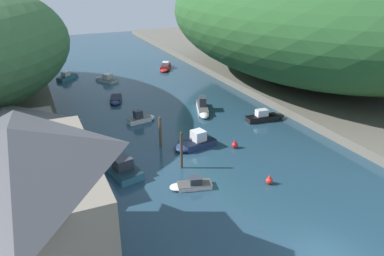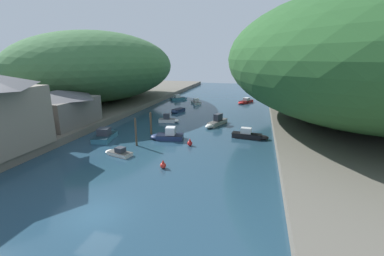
{
  "view_description": "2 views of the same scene",
  "coord_description": "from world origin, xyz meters",
  "px_view_note": "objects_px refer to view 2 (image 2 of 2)",
  "views": [
    {
      "loc": [
        -15.16,
        -13.49,
        16.61
      ],
      "look_at": [
        -0.91,
        18.4,
        1.73
      ],
      "focal_mm": 35.0,
      "sensor_mm": 36.0,
      "label": 1
    },
    {
      "loc": [
        10.5,
        -13.47,
        10.7
      ],
      "look_at": [
        2.21,
        18.2,
        1.59
      ],
      "focal_mm": 24.0,
      "sensor_mm": 36.0,
      "label": 2
    }
  ],
  "objects_px": {
    "boat_cabin_cruiser": "(169,120)",
    "boat_moored_right": "(118,152)",
    "channel_buoy_far": "(163,165)",
    "channel_buoy_near": "(190,143)",
    "boathouse_shed": "(59,107)",
    "boat_white_cruiser": "(250,135)",
    "boat_yellow_tender": "(196,102)",
    "person_on_quay": "(83,116)",
    "boat_open_rowboat": "(179,98)",
    "boat_red_skiff": "(245,101)",
    "boat_far_upstream": "(216,122)",
    "boat_navy_launch": "(106,135)",
    "boat_mid_channel": "(167,136)",
    "boat_small_dinghy": "(177,111)"
  },
  "relations": [
    {
      "from": "boathouse_shed",
      "to": "boat_white_cruiser",
      "type": "distance_m",
      "value": 27.9
    },
    {
      "from": "boathouse_shed",
      "to": "boat_mid_channel",
      "type": "distance_m",
      "value": 16.97
    },
    {
      "from": "boathouse_shed",
      "to": "boat_red_skiff",
      "type": "distance_m",
      "value": 40.31
    },
    {
      "from": "boat_mid_channel",
      "to": "channel_buoy_far",
      "type": "distance_m",
      "value": 9.39
    },
    {
      "from": "channel_buoy_near",
      "to": "boat_navy_launch",
      "type": "bearing_deg",
      "value": -179.73
    },
    {
      "from": "boat_cabin_cruiser",
      "to": "boat_moored_right",
      "type": "xyz_separation_m",
      "value": [
        -0.56,
        -15.58,
        -0.16
      ]
    },
    {
      "from": "boat_small_dinghy",
      "to": "boat_moored_right",
      "type": "height_order",
      "value": "boat_moored_right"
    },
    {
      "from": "boat_cabin_cruiser",
      "to": "channel_buoy_near",
      "type": "distance_m",
      "value": 12.41
    },
    {
      "from": "boat_open_rowboat",
      "to": "channel_buoy_far",
      "type": "height_order",
      "value": "boat_open_rowboat"
    },
    {
      "from": "boathouse_shed",
      "to": "person_on_quay",
      "type": "height_order",
      "value": "boathouse_shed"
    },
    {
      "from": "boat_far_upstream",
      "to": "channel_buoy_near",
      "type": "xyz_separation_m",
      "value": [
        -1.49,
        -10.58,
        -0.17
      ]
    },
    {
      "from": "channel_buoy_far",
      "to": "boat_small_dinghy",
      "type": "bearing_deg",
      "value": 104.81
    },
    {
      "from": "boat_white_cruiser",
      "to": "boat_navy_launch",
      "type": "bearing_deg",
      "value": -69.92
    },
    {
      "from": "channel_buoy_near",
      "to": "channel_buoy_far",
      "type": "xyz_separation_m",
      "value": [
        -0.82,
        -7.15,
        -0.01
      ]
    },
    {
      "from": "boat_yellow_tender",
      "to": "boat_mid_channel",
      "type": "relative_size",
      "value": 0.95
    },
    {
      "from": "boat_white_cruiser",
      "to": "channel_buoy_near",
      "type": "height_order",
      "value": "boat_white_cruiser"
    },
    {
      "from": "channel_buoy_far",
      "to": "boat_red_skiff",
      "type": "bearing_deg",
      "value": 82.05
    },
    {
      "from": "boat_white_cruiser",
      "to": "person_on_quay",
      "type": "height_order",
      "value": "person_on_quay"
    },
    {
      "from": "boat_mid_channel",
      "to": "channel_buoy_near",
      "type": "relative_size",
      "value": 4.98
    },
    {
      "from": "boathouse_shed",
      "to": "boat_moored_right",
      "type": "distance_m",
      "value": 15.26
    },
    {
      "from": "channel_buoy_far",
      "to": "boat_moored_right",
      "type": "bearing_deg",
      "value": 161.15
    },
    {
      "from": "boat_open_rowboat",
      "to": "boat_red_skiff",
      "type": "xyz_separation_m",
      "value": [
        16.68,
        -0.55,
        -0.05
      ]
    },
    {
      "from": "boathouse_shed",
      "to": "boat_far_upstream",
      "type": "relative_size",
      "value": 1.7
    },
    {
      "from": "boat_open_rowboat",
      "to": "boat_white_cruiser",
      "type": "height_order",
      "value": "boat_white_cruiser"
    },
    {
      "from": "channel_buoy_near",
      "to": "channel_buoy_far",
      "type": "bearing_deg",
      "value": -96.54
    },
    {
      "from": "boat_cabin_cruiser",
      "to": "boat_mid_channel",
      "type": "distance_m",
      "value": 9.22
    },
    {
      "from": "boathouse_shed",
      "to": "channel_buoy_near",
      "type": "relative_size",
      "value": 10.72
    },
    {
      "from": "boat_white_cruiser",
      "to": "boat_red_skiff",
      "type": "bearing_deg",
      "value": -170.15
    },
    {
      "from": "boat_yellow_tender",
      "to": "boat_cabin_cruiser",
      "type": "bearing_deg",
      "value": -119.95
    },
    {
      "from": "boathouse_shed",
      "to": "boat_white_cruiser",
      "type": "bearing_deg",
      "value": 6.84
    },
    {
      "from": "boat_cabin_cruiser",
      "to": "person_on_quay",
      "type": "relative_size",
      "value": 2.12
    },
    {
      "from": "boat_open_rowboat",
      "to": "person_on_quay",
      "type": "relative_size",
      "value": 2.45
    },
    {
      "from": "boat_cabin_cruiser",
      "to": "boat_navy_launch",
      "type": "bearing_deg",
      "value": -36.13
    },
    {
      "from": "boat_moored_right",
      "to": "person_on_quay",
      "type": "relative_size",
      "value": 2.17
    },
    {
      "from": "boat_red_skiff",
      "to": "person_on_quay",
      "type": "relative_size",
      "value": 3.32
    },
    {
      "from": "boat_red_skiff",
      "to": "boat_small_dinghy",
      "type": "bearing_deg",
      "value": 75.03
    },
    {
      "from": "channel_buoy_near",
      "to": "boat_open_rowboat",
      "type": "bearing_deg",
      "value": 109.49
    },
    {
      "from": "boathouse_shed",
      "to": "channel_buoy_far",
      "type": "bearing_deg",
      "value": -24.38
    },
    {
      "from": "boat_open_rowboat",
      "to": "channel_buoy_far",
      "type": "xyz_separation_m",
      "value": [
        11.07,
        -40.73,
        -0.06
      ]
    },
    {
      "from": "channel_buoy_near",
      "to": "person_on_quay",
      "type": "height_order",
      "value": "person_on_quay"
    },
    {
      "from": "boat_navy_launch",
      "to": "boat_cabin_cruiser",
      "type": "relative_size",
      "value": 1.53
    },
    {
      "from": "channel_buoy_far",
      "to": "boat_cabin_cruiser",
      "type": "bearing_deg",
      "value": 107.82
    },
    {
      "from": "boat_cabin_cruiser",
      "to": "boat_yellow_tender",
      "type": "distance_m",
      "value": 19.19
    },
    {
      "from": "channel_buoy_near",
      "to": "boat_yellow_tender",
      "type": "bearing_deg",
      "value": 102.55
    },
    {
      "from": "channel_buoy_near",
      "to": "channel_buoy_far",
      "type": "height_order",
      "value": "channel_buoy_near"
    },
    {
      "from": "boat_open_rowboat",
      "to": "boat_far_upstream",
      "type": "height_order",
      "value": "boat_far_upstream"
    },
    {
      "from": "boat_far_upstream",
      "to": "person_on_quay",
      "type": "relative_size",
      "value": 3.47
    },
    {
      "from": "boat_open_rowboat",
      "to": "boat_mid_channel",
      "type": "height_order",
      "value": "boat_mid_channel"
    },
    {
      "from": "boat_yellow_tender",
      "to": "boat_far_upstream",
      "type": "xyz_separation_m",
      "value": [
        8.12,
        -19.17,
        0.16
      ]
    },
    {
      "from": "boathouse_shed",
      "to": "boat_white_cruiser",
      "type": "relative_size",
      "value": 2.0
    }
  ]
}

